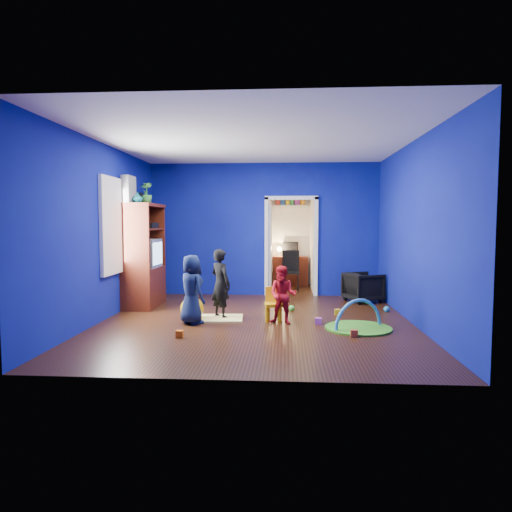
# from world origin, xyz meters

# --- Properties ---
(floor) EXTENTS (5.00, 5.50, 0.01)m
(floor) POSITION_xyz_m (0.00, 0.00, 0.00)
(floor) COLOR black
(floor) RESTS_ON ground
(ceiling) EXTENTS (5.00, 5.50, 0.01)m
(ceiling) POSITION_xyz_m (0.00, 0.00, 2.90)
(ceiling) COLOR white
(ceiling) RESTS_ON wall_back
(wall_back) EXTENTS (5.00, 0.02, 2.90)m
(wall_back) POSITION_xyz_m (0.00, 2.75, 1.45)
(wall_back) COLOR navy
(wall_back) RESTS_ON floor
(wall_front) EXTENTS (5.00, 0.02, 2.90)m
(wall_front) POSITION_xyz_m (0.00, -2.75, 1.45)
(wall_front) COLOR navy
(wall_front) RESTS_ON floor
(wall_left) EXTENTS (0.02, 5.50, 2.90)m
(wall_left) POSITION_xyz_m (-2.50, 0.00, 1.45)
(wall_left) COLOR navy
(wall_left) RESTS_ON floor
(wall_right) EXTENTS (0.02, 5.50, 2.90)m
(wall_right) POSITION_xyz_m (2.50, 0.00, 1.45)
(wall_right) COLOR navy
(wall_right) RESTS_ON floor
(alcove) EXTENTS (1.00, 1.75, 2.50)m
(alcove) POSITION_xyz_m (0.60, 3.62, 1.25)
(alcove) COLOR silver
(alcove) RESTS_ON floor
(armchair) EXTENTS (0.87, 0.86, 0.60)m
(armchair) POSITION_xyz_m (2.05, 2.00, 0.30)
(armchair) COLOR black
(armchair) RESTS_ON floor
(child_black) EXTENTS (0.50, 0.49, 1.17)m
(child_black) POSITION_xyz_m (-0.60, 0.25, 0.58)
(child_black) COLOR black
(child_black) RESTS_ON floor
(child_navy) EXTENTS (0.62, 0.63, 1.10)m
(child_navy) POSITION_xyz_m (-1.00, -0.20, 0.55)
(child_navy) COLOR #0E0F34
(child_navy) RESTS_ON floor
(toddler_red) EXTENTS (0.52, 0.45, 0.92)m
(toddler_red) POSITION_xyz_m (0.44, -0.12, 0.46)
(toddler_red) COLOR #AD1412
(toddler_red) RESTS_ON floor
(vase) EXTENTS (0.24, 0.24, 0.20)m
(vase) POSITION_xyz_m (-2.22, 0.92, 2.06)
(vase) COLOR #0C5E64
(vase) RESTS_ON tv_armoire
(potted_plant) EXTENTS (0.26, 0.26, 0.43)m
(potted_plant) POSITION_xyz_m (-2.22, 1.44, 2.17)
(potted_plant) COLOR #34812F
(potted_plant) RESTS_ON tv_armoire
(tv_armoire) EXTENTS (0.58, 1.14, 1.96)m
(tv_armoire) POSITION_xyz_m (-2.22, 1.22, 0.98)
(tv_armoire) COLOR #381109
(tv_armoire) RESTS_ON floor
(crt_tv) EXTENTS (0.46, 0.70, 0.54)m
(crt_tv) POSITION_xyz_m (-2.18, 1.22, 1.02)
(crt_tv) COLOR silver
(crt_tv) RESTS_ON tv_armoire
(yellow_blanket) EXTENTS (0.79, 0.65, 0.03)m
(yellow_blanket) POSITION_xyz_m (-0.60, 0.15, 0.01)
(yellow_blanket) COLOR #F2E07A
(yellow_blanket) RESTS_ON floor
(hopper_ball) EXTENTS (0.38, 0.38, 0.38)m
(hopper_ball) POSITION_xyz_m (-1.05, 0.05, 0.19)
(hopper_ball) COLOR yellow
(hopper_ball) RESTS_ON floor
(kid_chair) EXTENTS (0.32, 0.32, 0.50)m
(kid_chair) POSITION_xyz_m (0.29, 0.08, 0.25)
(kid_chair) COLOR yellow
(kid_chair) RESTS_ON floor
(play_mat) EXTENTS (1.00, 1.00, 0.03)m
(play_mat) POSITION_xyz_m (1.59, -0.39, 0.01)
(play_mat) COLOR green
(play_mat) RESTS_ON floor
(toy_arch) EXTENTS (0.79, 0.50, 0.89)m
(toy_arch) POSITION_xyz_m (1.59, -0.39, 0.02)
(toy_arch) COLOR #3F8CD8
(toy_arch) RESTS_ON floor
(window_left) EXTENTS (0.03, 0.95, 1.55)m
(window_left) POSITION_xyz_m (-2.48, 0.35, 1.55)
(window_left) COLOR white
(window_left) RESTS_ON wall_left
(curtain) EXTENTS (0.14, 0.42, 2.40)m
(curtain) POSITION_xyz_m (-2.37, 0.90, 1.25)
(curtain) COLOR slate
(curtain) RESTS_ON floor
(doorway) EXTENTS (1.16, 0.10, 2.10)m
(doorway) POSITION_xyz_m (0.60, 2.75, 1.05)
(doorway) COLOR white
(doorway) RESTS_ON floor
(study_desk) EXTENTS (0.88, 0.44, 0.75)m
(study_desk) POSITION_xyz_m (0.60, 4.26, 0.38)
(study_desk) COLOR #3D140A
(study_desk) RESTS_ON floor
(desk_monitor) EXTENTS (0.40, 0.05, 0.32)m
(desk_monitor) POSITION_xyz_m (0.60, 4.38, 0.95)
(desk_monitor) COLOR black
(desk_monitor) RESTS_ON study_desk
(desk_lamp) EXTENTS (0.14, 0.14, 0.14)m
(desk_lamp) POSITION_xyz_m (0.32, 4.32, 0.93)
(desk_lamp) COLOR #FFD88C
(desk_lamp) RESTS_ON study_desk
(folding_chair) EXTENTS (0.40, 0.40, 0.92)m
(folding_chair) POSITION_xyz_m (0.60, 3.30, 0.46)
(folding_chair) COLOR black
(folding_chair) RESTS_ON floor
(book_shelf) EXTENTS (0.88, 0.24, 0.04)m
(book_shelf) POSITION_xyz_m (0.60, 4.37, 2.02)
(book_shelf) COLOR white
(book_shelf) RESTS_ON study_desk
(toy_0) EXTENTS (0.10, 0.08, 0.10)m
(toy_0) POSITION_xyz_m (1.45, -0.88, 0.05)
(toy_0) COLOR #D04D22
(toy_0) RESTS_ON floor
(toy_1) EXTENTS (0.11, 0.11, 0.11)m
(toy_1) POSITION_xyz_m (2.30, 0.96, 0.06)
(toy_1) COLOR #2287C5
(toy_1) RESTS_ON floor
(toy_2) EXTENTS (0.10, 0.08, 0.10)m
(toy_2) POSITION_xyz_m (-0.99, -1.08, 0.05)
(toy_2) COLOR #E15D0B
(toy_2) RESTS_ON floor
(toy_3) EXTENTS (0.11, 0.11, 0.11)m
(toy_3) POSITION_xyz_m (0.59, 0.95, 0.06)
(toy_3) COLOR green
(toy_3) RESTS_ON floor
(toy_4) EXTENTS (0.10, 0.08, 0.10)m
(toy_4) POSITION_xyz_m (1.00, -0.11, 0.05)
(toy_4) COLOR #D44FCB
(toy_4) RESTS_ON floor
(toy_5) EXTENTS (0.10, 0.08, 0.10)m
(toy_5) POSITION_xyz_m (1.39, 0.64, 0.05)
(toy_5) COLOR gold
(toy_5) RESTS_ON floor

